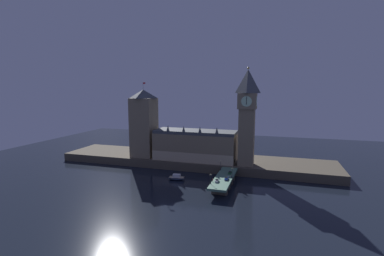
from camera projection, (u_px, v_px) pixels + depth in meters
ground_plane at (177, 179)px, 190.75m from camera, size 400.00×400.00×0.00m
embankment at (193, 161)px, 227.23m from camera, size 220.00×42.00×6.31m
parliament_hall at (195, 145)px, 217.29m from camera, size 63.40×22.88×27.63m
clock_tower at (247, 114)px, 197.52m from camera, size 13.21×13.32×70.10m
victoria_tower at (144, 123)px, 226.47m from camera, size 18.25×18.25×60.42m
bridge at (224, 180)px, 175.73m from camera, size 10.95×46.00×5.98m
car_northbound_trail at (217, 181)px, 166.42m from camera, size 1.95×4.11×1.56m
car_southbound_lead at (227, 178)px, 170.43m from camera, size 2.02×4.63×1.59m
car_southbound_trail at (230, 173)px, 182.63m from camera, size 2.07×4.65×1.46m
pedestrian_near_rail at (213, 180)px, 166.41m from camera, size 0.38×0.38×1.86m
pedestrian_mid_walk at (232, 176)px, 173.86m from camera, size 0.38×0.38×1.72m
pedestrian_far_rail at (221, 169)px, 190.13m from camera, size 0.38×0.38×1.60m
street_lamp_near at (211, 178)px, 162.51m from camera, size 1.34×0.60×6.09m
street_lamp_mid at (232, 171)px, 173.36m from camera, size 1.34×0.60×6.65m
street_lamp_far at (221, 164)px, 190.32m from camera, size 1.34×0.60×6.83m
boat_upstream at (177, 178)px, 188.23m from camera, size 11.84×6.18×4.03m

